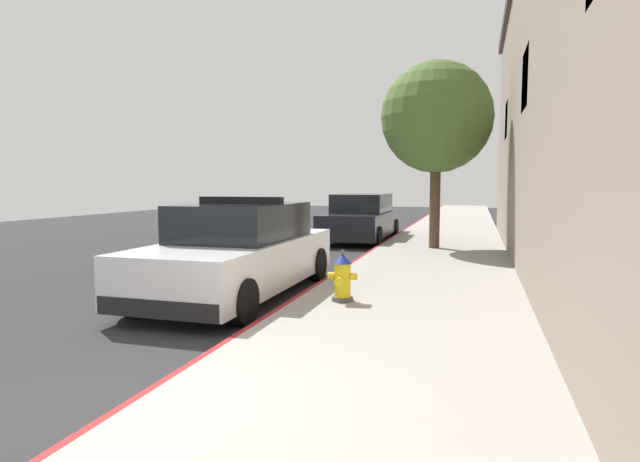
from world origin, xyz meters
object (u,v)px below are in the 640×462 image
(police_cruiser, at_px, (240,252))
(street_tree, at_px, (437,118))
(parked_car_silver_ahead, at_px, (361,219))
(fire_hydrant, at_px, (342,278))

(police_cruiser, bearing_deg, street_tree, 66.51)
(police_cruiser, bearing_deg, parked_car_silver_ahead, 88.98)
(parked_car_silver_ahead, xyz_separation_m, street_tree, (2.59, -2.65, 2.91))
(fire_hydrant, relative_size, street_tree, 0.15)
(police_cruiser, xyz_separation_m, fire_hydrant, (1.96, -0.64, -0.23))
(parked_car_silver_ahead, bearing_deg, fire_hydrant, -79.41)
(police_cruiser, height_order, fire_hydrant, police_cruiser)
(police_cruiser, bearing_deg, fire_hydrant, -18.19)
(police_cruiser, xyz_separation_m, street_tree, (2.75, 6.33, 2.90))
(police_cruiser, relative_size, fire_hydrant, 6.37)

